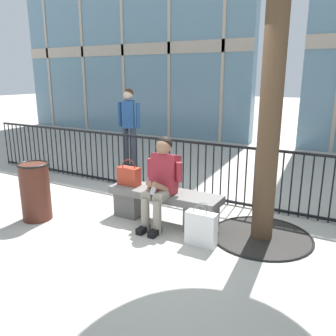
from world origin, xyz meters
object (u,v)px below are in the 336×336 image
stone_bench (164,203)px  handbag_on_bench (129,176)px  trash_can (35,191)px  seated_person_with_phone (161,179)px  shopping_bag (201,228)px  bystander_at_railing (129,122)px

stone_bench → handbag_on_bench: size_ratio=4.24×
handbag_on_bench → stone_bench: bearing=1.0°
stone_bench → trash_can: (-1.61, -0.80, 0.15)m
seated_person_with_phone → handbag_on_bench: 0.62m
stone_bench → shopping_bag: (0.73, -0.39, -0.06)m
bystander_at_railing → trash_can: bystander_at_railing is taller
handbag_on_bench → shopping_bag: 1.41m
handbag_on_bench → shopping_bag: size_ratio=0.72×
stone_bench → bystander_at_railing: size_ratio=0.94×
handbag_on_bench → seated_person_with_phone: bearing=-11.1°
stone_bench → trash_can: 1.81m
seated_person_with_phone → bystander_at_railing: (-2.15, 2.29, 0.35)m
shopping_bag → trash_can: trash_can is taller
shopping_bag → handbag_on_bench: bearing=163.9°
stone_bench → bystander_at_railing: bearing=134.5°
seated_person_with_phone → bystander_at_railing: 3.16m
bystander_at_railing → stone_bench: bearing=-45.5°
handbag_on_bench → bystander_at_railing: bystander_at_railing is taller
stone_bench → seated_person_with_phone: size_ratio=1.32×
stone_bench → handbag_on_bench: bearing=-179.0°
bystander_at_railing → seated_person_with_phone: bearing=-46.8°
seated_person_with_phone → handbag_on_bench: size_ratio=3.21×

